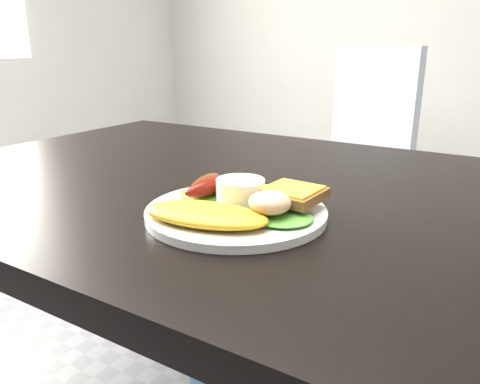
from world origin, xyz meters
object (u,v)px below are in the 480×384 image
dining_chair (354,176)px  person (300,102)px  dining_table (243,192)px  plate (236,212)px

dining_chair → person: 0.52m
dining_table → plate: 0.18m
dining_table → plate: (0.08, -0.15, 0.03)m
plate → person: bearing=109.9°
dining_chair → plate: bearing=-55.5°
dining_table → plate: size_ratio=4.95×
dining_table → person: 0.82m
person → dining_table: bearing=93.5°
person → dining_chair: bearing=-115.7°
dining_table → plate: plate is taller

